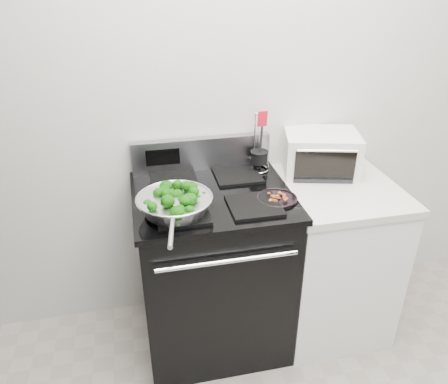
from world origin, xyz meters
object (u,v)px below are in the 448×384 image
object	(u,v)px
bacon_plate	(277,197)
utensil_holder	(259,160)
skillet	(175,204)
gas_range	(213,267)
toaster_oven	(321,153)

from	to	relation	value
bacon_plate	utensil_holder	bearing A→B (deg)	88.78
skillet	utensil_holder	distance (m)	0.63
skillet	bacon_plate	distance (m)	0.50
gas_range	skillet	world-z (taller)	gas_range
skillet	bacon_plate	size ratio (longest dim) A/B	2.82
gas_range	bacon_plate	xyz separation A→B (m)	(0.30, -0.13, 0.48)
toaster_oven	utensil_holder	bearing A→B (deg)	-170.09
gas_range	utensil_holder	size ratio (longest dim) A/B	3.30
gas_range	utensil_holder	world-z (taller)	utensil_holder
bacon_plate	utensil_holder	distance (m)	0.34
gas_range	utensil_holder	bearing A→B (deg)	34.75
utensil_holder	toaster_oven	bearing A→B (deg)	-9.32
gas_range	toaster_oven	bearing A→B (deg)	15.90
gas_range	bacon_plate	bearing A→B (deg)	-23.88
gas_range	bacon_plate	distance (m)	0.58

